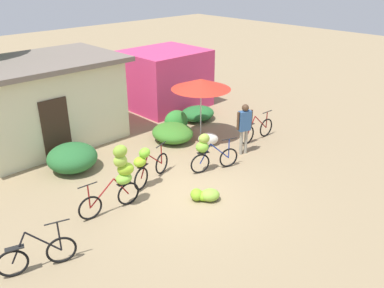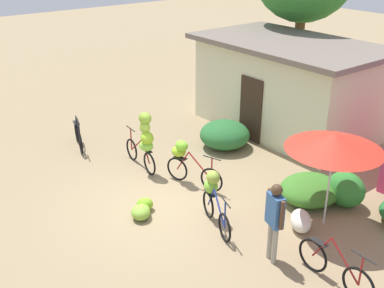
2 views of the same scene
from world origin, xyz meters
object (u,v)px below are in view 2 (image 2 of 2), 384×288
bicycle_rightmost (335,268)px  produce_sack (301,221)px  banana_pile_on_ground (142,209)px  person_vendor (275,215)px  bicycle_leftmost (78,137)px  building_low (287,86)px  bicycle_near_pile (145,138)px  market_umbrella (335,142)px  bicycle_center_loaded (186,159)px  bicycle_by_shop (214,195)px

bicycle_rightmost → produce_sack: size_ratio=2.44×
banana_pile_on_ground → person_vendor: bearing=21.2°
bicycle_leftmost → building_low: bearing=65.5°
building_low → bicycle_near_pile: (-0.18, -5.30, -0.48)m
bicycle_near_pile → bicycle_rightmost: (5.93, 0.28, -0.61)m
market_umbrella → bicycle_leftmost: market_umbrella is taller
bicycle_center_loaded → person_vendor: person_vendor is taller
bicycle_center_loaded → produce_sack: size_ratio=2.34×
market_umbrella → banana_pile_on_ground: size_ratio=2.61×
bicycle_rightmost → produce_sack: 1.79m
bicycle_leftmost → banana_pile_on_ground: size_ratio=1.81×
building_low → produce_sack: building_low is taller
bicycle_by_shop → bicycle_rightmost: size_ratio=0.89×
market_umbrella → bicycle_leftmost: 7.76m
bicycle_by_shop → bicycle_rightmost: bearing=8.1°
bicycle_rightmost → person_vendor: size_ratio=1.00×
bicycle_leftmost → bicycle_center_loaded: 3.95m
market_umbrella → produce_sack: size_ratio=3.14×
market_umbrella → bicycle_rightmost: bearing=-47.5°
bicycle_by_shop → person_vendor: (1.74, 0.05, 0.34)m
bicycle_by_shop → person_vendor: size_ratio=0.89×
bicycle_center_loaded → banana_pile_on_ground: 1.89m
bicycle_by_shop → bicycle_rightmost: (2.94, 0.42, -0.34)m
person_vendor → bicycle_center_loaded: bearing=170.8°
bicycle_center_loaded → bicycle_by_shop: bearing=-18.9°
building_low → person_vendor: bearing=-49.8°
bicycle_rightmost → person_vendor: bearing=-162.7°
bicycle_rightmost → person_vendor: (-1.20, -0.37, 0.68)m
bicycle_leftmost → banana_pile_on_ground: bicycle_leftmost is taller
building_low → bicycle_near_pile: bearing=-91.9°
building_low → produce_sack: 6.02m
market_umbrella → bicycle_leftmost: bearing=-160.9°
bicycle_by_shop → bicycle_rightmost: 2.99m
market_umbrella → person_vendor: (0.14, -1.84, -0.97)m
market_umbrella → person_vendor: bearing=-85.5°
market_umbrella → bicycle_center_loaded: bearing=-159.6°
building_low → bicycle_center_loaded: bearing=-78.3°
market_umbrella → bicycle_center_loaded: size_ratio=1.34×
market_umbrella → bicycle_by_shop: bearing=-130.1°
bicycle_center_loaded → produce_sack: (3.21, 0.70, -0.46)m
produce_sack → bicycle_rightmost: bearing=-30.4°
bicycle_by_shop → person_vendor: bearing=1.5°
bicycle_near_pile → market_umbrella: bearing=20.9°
produce_sack → bicycle_by_shop: bearing=-136.6°
bicycle_by_shop → banana_pile_on_ground: 1.73m
building_low → market_umbrella: (4.41, -3.55, 0.56)m
bicycle_center_loaded → person_vendor: 3.62m
market_umbrella → bicycle_center_loaded: (-3.41, -1.27, -1.34)m
produce_sack → bicycle_near_pile: bearing=-165.0°
building_low → market_umbrella: building_low is taller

